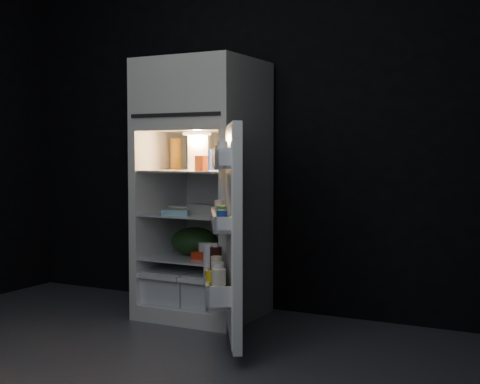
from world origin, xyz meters
The scene contains 17 objects.
floor centered at (0.00, 0.00, 0.00)m, with size 4.00×3.40×0.00m, color #545459.
wall_back centered at (0.00, 1.70, 1.35)m, with size 4.00×0.00×2.70m, color black.
refrigerator centered at (-0.18, 1.32, 0.96)m, with size 0.76×0.71×1.78m.
fridge_door centered at (0.39, 0.62, 0.68)m, with size 0.54×0.71×1.22m.
milk_jug centered at (-0.21, 1.30, 1.15)m, with size 0.14×0.14×0.24m, color white.
mayo_jar centered at (-0.11, 1.33, 1.10)m, with size 0.11×0.11×0.14m, color #1B3B96.
jam_jar centered at (0.07, 1.26, 1.09)m, with size 0.11×0.11×0.13m, color black.
amber_bottle centered at (-0.43, 1.33, 1.14)m, with size 0.08×0.08×0.22m, color #C67F1F.
small_carton centered at (-0.07, 1.10, 1.08)m, with size 0.07×0.05×0.10m, color #E6571B.
egg_carton centered at (-0.09, 1.18, 0.76)m, with size 0.27×0.10×0.07m, color gray.
pie centered at (-0.30, 1.32, 0.75)m, with size 0.33×0.33×0.04m, color tan.
flat_package centered at (-0.24, 1.03, 0.75)m, with size 0.17×0.09×0.04m, color #88C2D3.
wrapped_pkg centered at (0.07, 1.40, 0.75)m, with size 0.13×0.11×0.05m, color beige.
produce_bag centered at (-0.24, 1.28, 0.52)m, with size 0.34×0.29×0.20m, color #193815.
yogurt_tray centered at (-0.05, 1.19, 0.45)m, with size 0.25×0.13×0.05m, color red.
small_can_red centered at (-0.02, 1.43, 0.47)m, with size 0.07×0.07×0.09m, color red.
small_can_silver centered at (0.09, 1.39, 0.47)m, with size 0.07×0.07×0.09m, color silver.
Camera 1 is at (2.20, -2.69, 1.15)m, focal length 50.00 mm.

